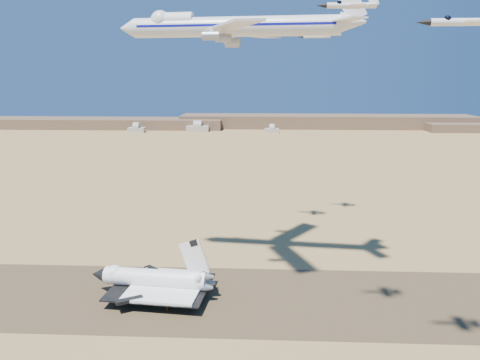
{
  "coord_description": "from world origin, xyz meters",
  "views": [
    {
      "loc": [
        26.84,
        -144.98,
        73.36
      ],
      "look_at": [
        19.66,
        8.0,
        39.24
      ],
      "focal_mm": 35.0,
      "sensor_mm": 36.0,
      "label": 1
    }
  ],
  "objects_px": {
    "chase_jet_f": "(316,36)",
    "chase_jet_b": "(462,22)",
    "crew_a": "(176,303)",
    "crew_b": "(167,309)",
    "shuttle": "(154,280)",
    "chase_jet_e": "(273,28)",
    "crew_c": "(171,304)",
    "carrier_747": "(228,27)",
    "chase_jet_a": "(350,5)"
  },
  "relations": [
    {
      "from": "crew_a",
      "to": "crew_c",
      "type": "xyz_separation_m",
      "value": [
        -1.47,
        -1.13,
        -0.05
      ]
    },
    {
      "from": "crew_a",
      "to": "crew_c",
      "type": "distance_m",
      "value": 1.86
    },
    {
      "from": "shuttle",
      "to": "chase_jet_f",
      "type": "distance_m",
      "value": 133.83
    },
    {
      "from": "crew_b",
      "to": "chase_jet_a",
      "type": "relative_size",
      "value": 0.11
    },
    {
      "from": "crew_a",
      "to": "chase_jet_e",
      "type": "relative_size",
      "value": 0.1
    },
    {
      "from": "chase_jet_f",
      "to": "shuttle",
      "type": "bearing_deg",
      "value": -115.55
    },
    {
      "from": "crew_a",
      "to": "shuttle",
      "type": "bearing_deg",
      "value": 30.04
    },
    {
      "from": "crew_a",
      "to": "crew_c",
      "type": "bearing_deg",
      "value": 104.02
    },
    {
      "from": "crew_a",
      "to": "chase_jet_a",
      "type": "height_order",
      "value": "chase_jet_a"
    },
    {
      "from": "crew_a",
      "to": "crew_b",
      "type": "height_order",
      "value": "crew_a"
    },
    {
      "from": "chase_jet_a",
      "to": "shuttle",
      "type": "bearing_deg",
      "value": 150.21
    },
    {
      "from": "shuttle",
      "to": "chase_jet_e",
      "type": "xyz_separation_m",
      "value": [
        40.34,
        64.44,
        88.01
      ]
    },
    {
      "from": "shuttle",
      "to": "crew_b",
      "type": "relative_size",
      "value": 26.34
    },
    {
      "from": "crew_b",
      "to": "crew_a",
      "type": "bearing_deg",
      "value": -39.34
    },
    {
      "from": "carrier_747",
      "to": "chase_jet_e",
      "type": "bearing_deg",
      "value": 77.52
    },
    {
      "from": "crew_b",
      "to": "shuttle",
      "type": "bearing_deg",
      "value": 18.16
    },
    {
      "from": "crew_b",
      "to": "chase_jet_f",
      "type": "height_order",
      "value": "chase_jet_f"
    },
    {
      "from": "shuttle",
      "to": "chase_jet_f",
      "type": "height_order",
      "value": "chase_jet_f"
    },
    {
      "from": "crew_b",
      "to": "carrier_747",
      "type": "bearing_deg",
      "value": -46.44
    },
    {
      "from": "chase_jet_b",
      "to": "chase_jet_f",
      "type": "distance_m",
      "value": 132.07
    },
    {
      "from": "shuttle",
      "to": "crew_c",
      "type": "relative_size",
      "value": 27.7
    },
    {
      "from": "crew_c",
      "to": "chase_jet_a",
      "type": "bearing_deg",
      "value": -151.13
    },
    {
      "from": "crew_b",
      "to": "chase_jet_a",
      "type": "xyz_separation_m",
      "value": [
        49.7,
        -19.87,
        88.49
      ]
    },
    {
      "from": "chase_jet_e",
      "to": "chase_jet_f",
      "type": "bearing_deg",
      "value": 50.23
    },
    {
      "from": "chase_jet_b",
      "to": "chase_jet_e",
      "type": "xyz_separation_m",
      "value": [
        -34.44,
        112.78,
        10.0
      ]
    },
    {
      "from": "chase_jet_a",
      "to": "chase_jet_b",
      "type": "relative_size",
      "value": 0.89
    },
    {
      "from": "chase_jet_a",
      "to": "crew_b",
      "type": "bearing_deg",
      "value": 156.85
    },
    {
      "from": "shuttle",
      "to": "crew_a",
      "type": "height_order",
      "value": "shuttle"
    },
    {
      "from": "chase_jet_b",
      "to": "crew_b",
      "type": "bearing_deg",
      "value": 152.21
    },
    {
      "from": "carrier_747",
      "to": "crew_c",
      "type": "bearing_deg",
      "value": -119.32
    },
    {
      "from": "carrier_747",
      "to": "crew_b",
      "type": "relative_size",
      "value": 50.67
    },
    {
      "from": "shuttle",
      "to": "chase_jet_b",
      "type": "xyz_separation_m",
      "value": [
        74.77,
        -48.34,
        78.01
      ]
    },
    {
      "from": "carrier_747",
      "to": "chase_jet_f",
      "type": "height_order",
      "value": "carrier_747"
    },
    {
      "from": "crew_b",
      "to": "chase_jet_b",
      "type": "height_order",
      "value": "chase_jet_b"
    },
    {
      "from": "carrier_747",
      "to": "crew_a",
      "type": "relative_size",
      "value": 50.04
    },
    {
      "from": "crew_b",
      "to": "crew_c",
      "type": "relative_size",
      "value": 1.05
    },
    {
      "from": "shuttle",
      "to": "chase_jet_f",
      "type": "relative_size",
      "value": 2.75
    },
    {
      "from": "crew_c",
      "to": "chase_jet_e",
      "type": "bearing_deg",
      "value": -60.95
    },
    {
      "from": "crew_b",
      "to": "chase_jet_e",
      "type": "relative_size",
      "value": 0.1
    },
    {
      "from": "chase_jet_b",
      "to": "chase_jet_e",
      "type": "height_order",
      "value": "chase_jet_e"
    },
    {
      "from": "shuttle",
      "to": "crew_b",
      "type": "distance_m",
      "value": 13.21
    },
    {
      "from": "chase_jet_b",
      "to": "chase_jet_e",
      "type": "relative_size",
      "value": 1.0
    },
    {
      "from": "crew_c",
      "to": "chase_jet_f",
      "type": "height_order",
      "value": "chase_jet_f"
    },
    {
      "from": "shuttle",
      "to": "carrier_747",
      "type": "relative_size",
      "value": 0.52
    },
    {
      "from": "crew_b",
      "to": "crew_c",
      "type": "height_order",
      "value": "crew_b"
    },
    {
      "from": "crew_a",
      "to": "chase_jet_b",
      "type": "height_order",
      "value": "chase_jet_b"
    },
    {
      "from": "shuttle",
      "to": "crew_c",
      "type": "height_order",
      "value": "shuttle"
    },
    {
      "from": "chase_jet_f",
      "to": "chase_jet_b",
      "type": "bearing_deg",
      "value": -73.16
    },
    {
      "from": "chase_jet_a",
      "to": "carrier_747",
      "type": "bearing_deg",
      "value": 122.72
    },
    {
      "from": "crew_a",
      "to": "chase_jet_f",
      "type": "height_order",
      "value": "chase_jet_f"
    }
  ]
}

